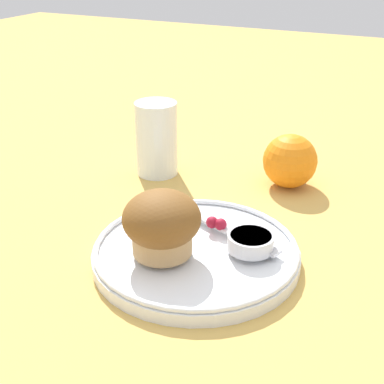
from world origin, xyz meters
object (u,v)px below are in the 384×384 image
Objects in this scene: juice_glass at (157,139)px; orange_fruit at (290,161)px; muffin at (162,223)px; butter_knife at (225,228)px.

orange_fruit is at bearing 12.17° from juice_glass.
muffin is at bearing -103.52° from orange_fruit.
orange_fruit is (0.02, 0.19, 0.02)m from butter_knife.
orange_fruit is (0.06, 0.26, -0.02)m from muffin.
muffin is at bearing -100.30° from butter_knife.
orange_fruit is 0.19m from juice_glass.
juice_glass is (-0.19, -0.04, 0.02)m from orange_fruit.
muffin reaches higher than orange_fruit.
muffin is at bearing -59.63° from juice_glass.
orange_fruit reaches higher than butter_knife.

